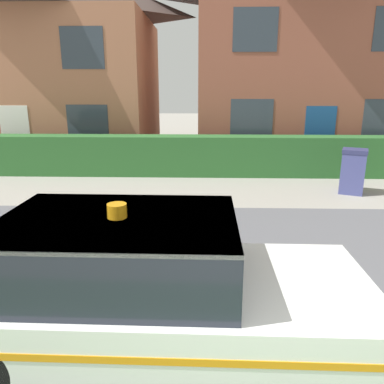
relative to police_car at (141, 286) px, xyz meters
The scene contains 6 objects.
road_strip 2.26m from the police_car, 53.42° to the left, with size 28.00×6.10×0.01m, color #5B5B60.
garden_hedge 8.18m from the police_car, 89.30° to the left, with size 13.98×0.82×1.23m, color #2D662D.
police_car is the anchor object (origin of this frame).
house_left 13.79m from the police_car, 113.80° to the left, with size 8.13×6.32×7.55m.
house_right 13.34m from the police_car, 70.10° to the left, with size 8.28×6.21×8.00m.
wheelie_bin 7.65m from the police_car, 53.77° to the left, with size 0.77×0.75×1.16m.
Camera 1 is at (-0.65, -0.84, 2.68)m, focal length 35.00 mm.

